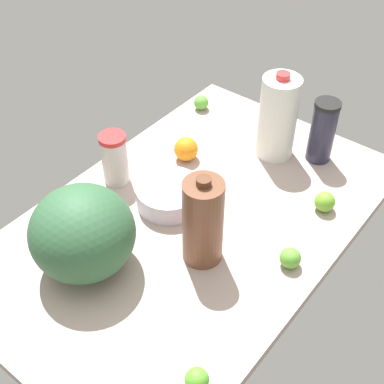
# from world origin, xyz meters

# --- Properties ---
(countertop) EXTENTS (1.20, 0.76, 0.03)m
(countertop) POSITION_xyz_m (0.00, 0.00, 0.01)
(countertop) COLOR #B49E94
(countertop) RESTS_ON ground
(mixing_bowl) EXTENTS (0.19, 0.19, 0.06)m
(mixing_bowl) POSITION_xyz_m (0.01, 0.09, 0.06)
(mixing_bowl) COLOR silver
(mixing_bowl) RESTS_ON countertop
(chocolate_milk_jug) EXTENTS (0.10, 0.10, 0.26)m
(chocolate_milk_jug) POSITION_xyz_m (-0.09, -0.10, 0.15)
(chocolate_milk_jug) COLOR brown
(chocolate_milk_jug) RESTS_ON countertop
(tumbler_cup) EXTENTS (0.08, 0.08, 0.16)m
(tumbler_cup) POSITION_xyz_m (-0.01, 0.28, 0.11)
(tumbler_cup) COLOR beige
(tumbler_cup) RESTS_ON countertop
(milk_jug) EXTENTS (0.12, 0.12, 0.28)m
(milk_jug) POSITION_xyz_m (0.39, -0.02, 0.16)
(milk_jug) COLOR white
(milk_jug) RESTS_ON countertop
(watermelon) EXTENTS (0.26, 0.26, 0.23)m
(watermelon) POSITION_xyz_m (-0.29, 0.11, 0.15)
(watermelon) COLOR #34633E
(watermelon) RESTS_ON countertop
(shaker_bottle) EXTENTS (0.08, 0.08, 0.20)m
(shaker_bottle) POSITION_xyz_m (0.45, -0.14, 0.13)
(shaker_bottle) COLOR #2A2B41
(shaker_bottle) RESTS_ON countertop
(lime_by_jug) EXTENTS (0.05, 0.05, 0.05)m
(lime_by_jug) POSITION_xyz_m (0.02, -0.29, 0.06)
(lime_by_jug) COLOR #63B138
(lime_by_jug) RESTS_ON countertop
(lime_near_front) EXTENTS (0.05, 0.05, 0.05)m
(lime_near_front) POSITION_xyz_m (-0.38, -0.31, 0.06)
(lime_near_front) COLOR #5BB22F
(lime_near_front) RESTS_ON countertop
(lime_beside_bowl) EXTENTS (0.06, 0.06, 0.06)m
(lime_beside_bowl) POSITION_xyz_m (0.26, -0.27, 0.06)
(lime_beside_bowl) COLOR #6EB230
(lime_beside_bowl) RESTS_ON countertop
(orange_far_back) EXTENTS (0.07, 0.07, 0.07)m
(orange_far_back) POSITION_xyz_m (0.20, 0.18, 0.07)
(orange_far_back) COLOR orange
(orange_far_back) RESTS_ON countertop
(lime_loose) EXTENTS (0.05, 0.05, 0.05)m
(lime_loose) POSITION_xyz_m (0.44, 0.31, 0.06)
(lime_loose) COLOR #62BA3D
(lime_loose) RESTS_ON countertop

